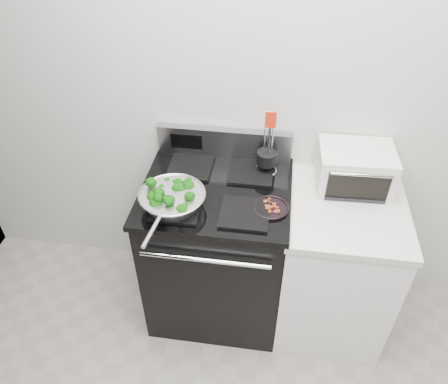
% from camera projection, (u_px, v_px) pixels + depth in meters
% --- Properties ---
extents(back_wall, '(4.00, 0.02, 2.70)m').
position_uv_depth(back_wall, '(282.00, 94.00, 2.26)').
color(back_wall, '#B5B4AC').
rests_on(back_wall, ground).
extents(gas_range, '(0.79, 0.69, 1.13)m').
position_uv_depth(gas_range, '(217.00, 249.00, 2.59)').
color(gas_range, black).
rests_on(gas_range, floor).
extents(counter, '(0.62, 0.68, 0.92)m').
position_uv_depth(counter, '(333.00, 265.00, 2.53)').
color(counter, white).
rests_on(counter, floor).
extents(skillet, '(0.34, 0.53, 0.07)m').
position_uv_depth(skillet, '(172.00, 199.00, 2.16)').
color(skillet, silver).
rests_on(skillet, gas_range).
extents(broccoli_pile, '(0.26, 0.26, 0.09)m').
position_uv_depth(broccoli_pile, '(172.00, 195.00, 2.15)').
color(broccoli_pile, black).
rests_on(broccoli_pile, skillet).
extents(bacon_plate, '(0.18, 0.18, 0.04)m').
position_uv_depth(bacon_plate, '(271.00, 206.00, 2.17)').
color(bacon_plate, black).
rests_on(bacon_plate, gas_range).
extents(utensil_holder, '(0.12, 0.12, 0.38)m').
position_uv_depth(utensil_holder, '(266.00, 161.00, 2.37)').
color(utensil_holder, silver).
rests_on(utensil_holder, gas_range).
extents(toaster_oven, '(0.40, 0.31, 0.22)m').
position_uv_depth(toaster_oven, '(355.00, 168.00, 2.30)').
color(toaster_oven, silver).
rests_on(toaster_oven, counter).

